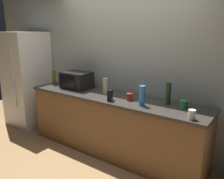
# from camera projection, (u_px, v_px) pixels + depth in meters

# --- Properties ---
(ground_plane) EXTENTS (8.00, 8.00, 0.00)m
(ground_plane) POSITION_uv_depth(u_px,v_px,m) (96.00, 163.00, 3.33)
(ground_plane) COLOR #A87F51
(back_wall) EXTENTS (6.40, 0.10, 2.70)m
(back_wall) POSITION_uv_depth(u_px,v_px,m) (127.00, 62.00, 3.63)
(back_wall) COLOR #9EA399
(back_wall) RESTS_ON ground_plane
(counter_run) EXTENTS (2.84, 0.64, 0.90)m
(counter_run) POSITION_uv_depth(u_px,v_px,m) (112.00, 125.00, 3.53)
(counter_run) COLOR brown
(counter_run) RESTS_ON ground_plane
(refrigerator) EXTENTS (0.72, 0.73, 1.80)m
(refrigerator) POSITION_uv_depth(u_px,v_px,m) (27.00, 79.00, 4.57)
(refrigerator) COLOR white
(refrigerator) RESTS_ON ground_plane
(microwave) EXTENTS (0.48, 0.35, 0.27)m
(microwave) POSITION_uv_depth(u_px,v_px,m) (76.00, 80.00, 3.85)
(microwave) COLOR black
(microwave) RESTS_ON counter_run
(cordless_phone) EXTENTS (0.08, 0.12, 0.15)m
(cordless_phone) POSITION_uv_depth(u_px,v_px,m) (110.00, 95.00, 3.19)
(cordless_phone) COLOR black
(cordless_phone) RESTS_ON counter_run
(bottle_wine) EXTENTS (0.06, 0.06, 0.29)m
(bottle_wine) POSITION_uv_depth(u_px,v_px,m) (168.00, 94.00, 3.01)
(bottle_wine) COLOR #1E3F19
(bottle_wine) RESTS_ON counter_run
(bottle_vinegar) EXTENTS (0.08, 0.08, 0.23)m
(bottle_vinegar) POSITION_uv_depth(u_px,v_px,m) (105.00, 86.00, 3.53)
(bottle_vinegar) COLOR beige
(bottle_vinegar) RESTS_ON counter_run
(bottle_spray_cleaner) EXTENTS (0.08, 0.08, 0.26)m
(bottle_spray_cleaner) POSITION_uv_depth(u_px,v_px,m) (142.00, 96.00, 2.97)
(bottle_spray_cleaner) COLOR #338CE5
(bottle_spray_cleaner) RESTS_ON counter_run
(bottle_olive_oil) EXTENTS (0.06, 0.06, 0.26)m
(bottle_olive_oil) POSITION_uv_depth(u_px,v_px,m) (54.00, 77.00, 4.11)
(bottle_olive_oil) COLOR #4C6B19
(bottle_olive_oil) RESTS_ON counter_run
(mug_white) EXTENTS (0.08, 0.08, 0.11)m
(mug_white) POSITION_uv_depth(u_px,v_px,m) (192.00, 115.00, 2.53)
(mug_white) COLOR white
(mug_white) RESTS_ON counter_run
(mug_red) EXTENTS (0.08, 0.08, 0.10)m
(mug_red) POSITION_uv_depth(u_px,v_px,m) (130.00, 97.00, 3.20)
(mug_red) COLOR red
(mug_red) RESTS_ON counter_run
(mug_green) EXTENTS (0.10, 0.10, 0.10)m
(mug_green) POSITION_uv_depth(u_px,v_px,m) (184.00, 104.00, 2.89)
(mug_green) COLOR #2D8C47
(mug_green) RESTS_ON counter_run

